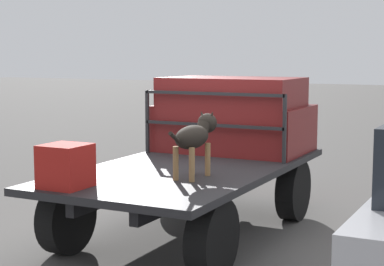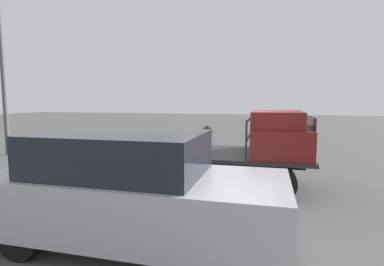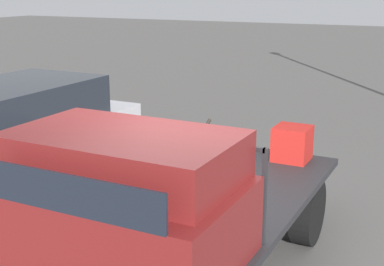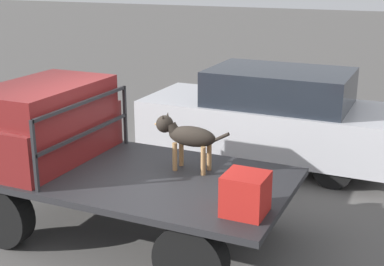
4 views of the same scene
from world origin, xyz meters
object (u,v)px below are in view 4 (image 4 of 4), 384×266
Objects in this scene: flatbed_truck at (129,189)px; cargo_crate at (246,194)px; dog at (185,135)px; parked_sedan at (269,116)px.

cargo_crate reaches higher than flatbed_truck.
cargo_crate is (-1.10, 0.90, -0.23)m from dog.
flatbed_truck is 1.84m from cargo_crate.
flatbed_truck is 3.97× the size of dog.
flatbed_truck is at bearing 43.42° from dog.
parked_sedan is (-0.83, -3.34, 0.20)m from flatbed_truck.
parked_sedan is at bearing -103.91° from flatbed_truck.
cargo_crate is at bearing 152.47° from dog.
cargo_crate is at bearing 163.04° from flatbed_truck.
parked_sedan is at bearing -77.18° from cargo_crate.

